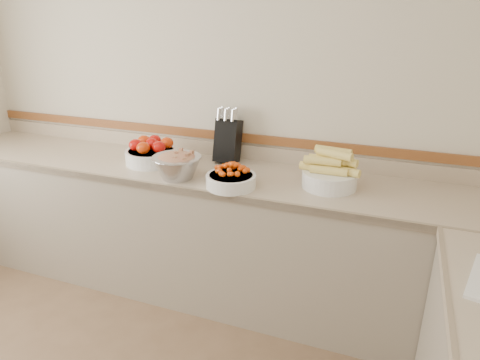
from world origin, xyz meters
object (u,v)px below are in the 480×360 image
(tomato_bowl, at_px, (151,153))
(corn_bowl, at_px, (330,174))
(knife_block, at_px, (228,139))
(cherry_tomato_bowl, at_px, (231,178))
(rhubarb_bowl, at_px, (177,165))

(tomato_bowl, xyz_separation_m, corn_bowl, (1.19, -0.01, 0.01))
(knife_block, height_order, cherry_tomato_bowl, knife_block)
(cherry_tomato_bowl, bearing_deg, knife_block, 114.48)
(knife_block, xyz_separation_m, tomato_bowl, (-0.47, -0.22, -0.08))
(knife_block, bearing_deg, tomato_bowl, -154.81)
(tomato_bowl, bearing_deg, corn_bowl, -0.41)
(tomato_bowl, relative_size, cherry_tomato_bowl, 1.18)
(knife_block, xyz_separation_m, corn_bowl, (0.73, -0.23, -0.07))
(knife_block, height_order, rhubarb_bowl, knife_block)
(corn_bowl, bearing_deg, knife_block, 162.57)
(cherry_tomato_bowl, bearing_deg, corn_bowl, 20.61)
(cherry_tomato_bowl, xyz_separation_m, rhubarb_bowl, (-0.36, 0.01, 0.03))
(rhubarb_bowl, bearing_deg, tomato_bowl, 147.40)
(knife_block, bearing_deg, rhubarb_bowl, -111.52)
(cherry_tomato_bowl, height_order, rhubarb_bowl, rhubarb_bowl)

